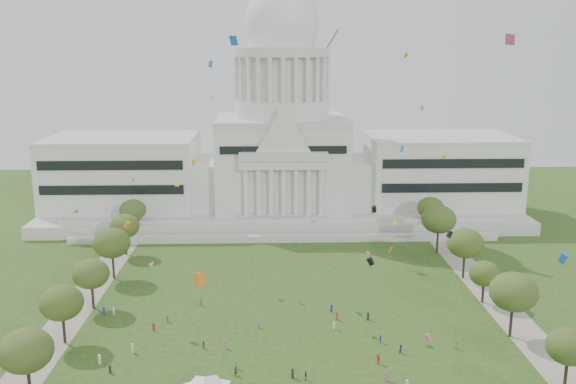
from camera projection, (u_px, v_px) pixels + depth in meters
name	position (u px, v px, depth m)	size (l,w,h in m)	color
capitol	(282.00, 152.00, 210.64)	(160.00, 64.50, 91.30)	beige
path_left	(71.00, 316.00, 132.92)	(8.00, 160.00, 0.04)	gray
path_right	(505.00, 310.00, 135.67)	(8.00, 160.00, 0.04)	gray
row_tree_l_1	(26.00, 351.00, 98.92)	(8.86, 8.86, 12.59)	black
row_tree_r_1	(569.00, 347.00, 102.97)	(7.58, 7.58, 10.78)	black
row_tree_l_2	(62.00, 303.00, 118.73)	(8.42, 8.42, 11.97)	black
row_tree_r_2	(514.00, 292.00, 121.14)	(9.55, 9.55, 13.58)	black
row_tree_l_3	(91.00, 274.00, 134.99)	(8.12, 8.12, 11.55)	black
row_tree_r_3	(484.00, 274.00, 138.33)	(7.01, 7.01, 9.98)	black
row_tree_l_4	(112.00, 243.00, 152.74)	(9.29, 9.29, 13.21)	black
row_tree_r_4	(465.00, 243.00, 152.99)	(9.19, 9.19, 13.06)	black
row_tree_l_5	(125.00, 226.00, 171.03)	(8.33, 8.33, 11.85)	black
row_tree_r_5	(439.00, 219.00, 172.43)	(9.82, 9.82, 13.96)	black
row_tree_l_6	(133.00, 210.00, 188.66)	(8.19, 8.19, 11.64)	black
row_tree_r_6	(431.00, 208.00, 190.28)	(8.42, 8.42, 11.97)	black
event_tent	(206.00, 382.00, 99.10)	(11.09, 11.09, 4.97)	#4C4C4C
person_0	(456.00, 345.00, 117.98)	(0.81, 0.53, 1.65)	olive
person_2	(401.00, 349.00, 116.32)	(0.87, 0.54, 1.80)	navy
person_3	(378.00, 359.00, 112.45)	(1.29, 0.66, 1.99)	#B21E1E
person_4	(306.00, 375.00, 106.98)	(1.00, 0.55, 1.71)	navy
person_5	(236.00, 371.00, 108.30)	(1.66, 0.66, 1.79)	#33723F
person_8	(203.00, 345.00, 118.26)	(0.74, 0.46, 1.52)	#4C4C51
person_9	(407.00, 384.00, 104.00)	(1.14, 0.59, 1.76)	silver
person_10	(380.00, 339.00, 120.51)	(0.94, 0.51, 1.60)	navy
distant_crowd	(226.00, 342.00, 119.41)	(57.87, 40.20, 1.91)	#26262B
kite_swarm	(325.00, 219.00, 108.61)	(88.85, 96.79, 56.36)	#E54C8C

